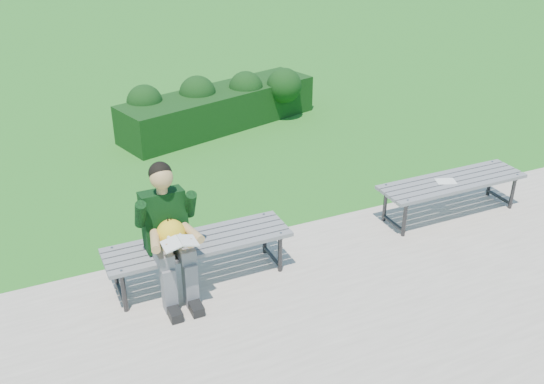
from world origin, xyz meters
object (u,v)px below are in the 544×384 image
(hedge, at_px, (220,104))
(seated_boy, at_px, (169,230))
(bench_left, at_px, (198,245))
(bench_right, at_px, (452,184))
(paper_sheet, at_px, (446,181))

(hedge, xyz_separation_m, seated_boy, (-1.99, -4.10, 0.33))
(hedge, xyz_separation_m, bench_left, (-1.69, -4.00, 0.03))
(bench_left, relative_size, bench_right, 1.00)
(bench_left, distance_m, bench_right, 3.10)
(bench_left, height_order, bench_right, same)
(hedge, height_order, bench_left, hedge)
(bench_left, bearing_deg, seated_boy, -161.90)
(seated_boy, bearing_deg, hedge, 64.08)
(hedge, bearing_deg, bench_right, -70.31)
(hedge, bearing_deg, bench_left, -112.92)
(bench_right, relative_size, paper_sheet, 6.89)
(bench_left, bearing_deg, paper_sheet, 1.05)
(bench_left, xyz_separation_m, paper_sheet, (3.00, 0.05, 0.06))
(seated_boy, bearing_deg, paper_sheet, 2.65)
(hedge, relative_size, bench_left, 1.92)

